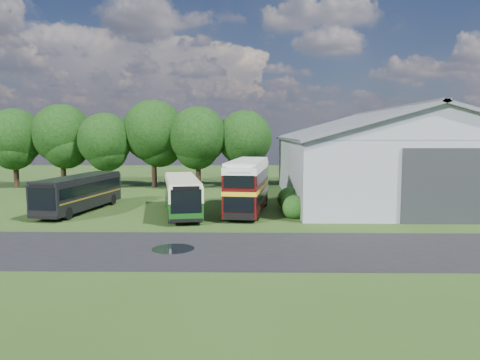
{
  "coord_description": "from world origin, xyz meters",
  "views": [
    {
      "loc": [
        2.33,
        -26.55,
        5.95
      ],
      "look_at": [
        1.77,
        8.0,
        2.49
      ],
      "focal_mm": 35.0,
      "sensor_mm": 36.0,
      "label": 1
    }
  ],
  "objects_px": {
    "bus_green_single": "(182,194)",
    "bus_maroon_double": "(248,186)",
    "bus_dark_single": "(80,193)",
    "storage_shed": "(387,153)"
  },
  "relations": [
    {
      "from": "bus_dark_single",
      "to": "storage_shed",
      "type": "bearing_deg",
      "value": 25.31
    },
    {
      "from": "bus_maroon_double",
      "to": "bus_dark_single",
      "type": "xyz_separation_m",
      "value": [
        -12.82,
        0.34,
        -0.53
      ]
    },
    {
      "from": "bus_green_single",
      "to": "bus_maroon_double",
      "type": "height_order",
      "value": "bus_maroon_double"
    },
    {
      "from": "storage_shed",
      "to": "bus_maroon_double",
      "type": "height_order",
      "value": "storage_shed"
    },
    {
      "from": "bus_green_single",
      "to": "bus_dark_single",
      "type": "xyz_separation_m",
      "value": [
        -7.96,
        1.0,
        0.0
      ]
    },
    {
      "from": "bus_green_single",
      "to": "bus_dark_single",
      "type": "bearing_deg",
      "value": 161.6
    },
    {
      "from": "bus_green_single",
      "to": "bus_dark_single",
      "type": "height_order",
      "value": "bus_dark_single"
    },
    {
      "from": "bus_maroon_double",
      "to": "storage_shed",
      "type": "bearing_deg",
      "value": 38.62
    },
    {
      "from": "bus_maroon_double",
      "to": "bus_dark_single",
      "type": "relative_size",
      "value": 0.94
    },
    {
      "from": "bus_maroon_double",
      "to": "bus_dark_single",
      "type": "distance_m",
      "value": 12.84
    }
  ]
}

